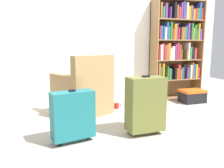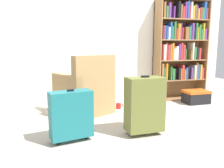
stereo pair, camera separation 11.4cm
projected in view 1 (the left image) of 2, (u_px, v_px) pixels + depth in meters
ground_plane at (135, 132)px, 2.74m from camera, size 8.75×8.75×0.00m
back_wall at (98, 31)px, 4.07m from camera, size 5.00×0.10×2.60m
bookshelf at (176, 46)px, 4.39m from camera, size 1.02×0.31×1.88m
armchair at (84, 93)px, 3.47m from camera, size 0.93×0.93×0.90m
mug at (117, 106)px, 3.78m from camera, size 0.12×0.08×0.10m
storage_box at (192, 96)px, 4.18m from camera, size 0.44×0.30×0.24m
suitcase_olive at (145, 104)px, 2.65m from camera, size 0.43×0.25×0.70m
suitcase_teal at (73, 115)px, 2.42m from camera, size 0.48×0.27×0.58m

